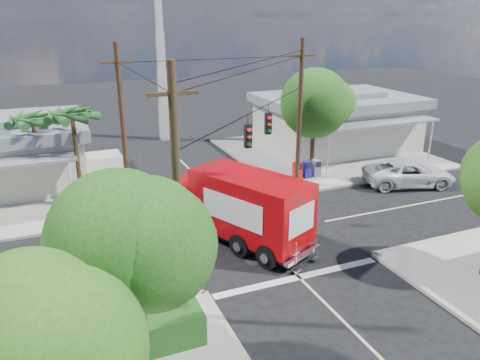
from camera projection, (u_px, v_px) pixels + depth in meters
ground at (256, 235)px, 23.02m from camera, size 120.00×120.00×0.00m
sidewalk_ne at (325, 153)px, 36.42m from camera, size 14.12×14.12×0.14m
sidewalk_nw at (20, 191)px, 28.51m from camera, size 14.12×14.12×0.14m
road_markings at (269, 247)px, 21.74m from camera, size 32.00×32.00×0.01m
building_ne at (336, 120)px, 37.20m from camera, size 11.80×10.20×4.50m
radio_tower at (162, 73)px, 38.71m from camera, size 0.80×0.80×17.00m
tree_sw_front at (136, 249)px, 12.48m from camera, size 3.88×3.78×6.03m
tree_sw_back at (39, 343)px, 9.54m from camera, size 3.56×3.42×5.41m
tree_ne_front at (315, 105)px, 29.93m from camera, size 4.21×4.14×6.66m
tree_ne_back at (330, 105)px, 32.98m from camera, size 3.77×3.66×5.82m
palm_nw_front at (72, 117)px, 25.14m from camera, size 3.01×3.08×5.59m
palm_nw_back at (33, 121)px, 25.84m from camera, size 3.01×3.08×5.19m
utility_poles at (213, 138)px, 22.28m from camera, size 12.00×10.68×9.00m
picket_fence at (108, 328)px, 15.09m from camera, size 5.94×0.06×1.00m
hedge_sw at (105, 344)px, 14.32m from camera, size 6.20×1.20×1.10m
vending_boxes at (307, 169)px, 30.55m from camera, size 1.90×0.50×1.10m
delivery_truck at (239, 207)px, 21.89m from camera, size 5.41×8.13×3.42m
parked_car at (409, 174)px, 29.43m from camera, size 6.13×4.14×1.56m
pedestrian at (174, 312)px, 15.36m from camera, size 0.74×0.72×1.71m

